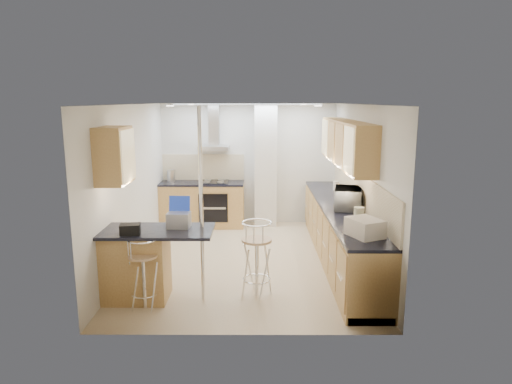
{
  "coord_description": "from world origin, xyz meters",
  "views": [
    {
      "loc": [
        0.17,
        -7.06,
        2.56
      ],
      "look_at": [
        0.16,
        0.2,
        1.1
      ],
      "focal_mm": 32.0,
      "sensor_mm": 36.0,
      "label": 1
    }
  ],
  "objects_px": {
    "microwave": "(348,199)",
    "bread_bin": "(365,228)",
    "bar_stool_end": "(257,259)",
    "laptop": "(179,220)",
    "bar_stool_near": "(144,274)"
  },
  "relations": [
    {
      "from": "bar_stool_near",
      "to": "microwave",
      "type": "bearing_deg",
      "value": 12.67
    },
    {
      "from": "bar_stool_end",
      "to": "bread_bin",
      "type": "distance_m",
      "value": 1.46
    },
    {
      "from": "laptop",
      "to": "bread_bin",
      "type": "height_order",
      "value": "bread_bin"
    },
    {
      "from": "laptop",
      "to": "bread_bin",
      "type": "bearing_deg",
      "value": -4.26
    },
    {
      "from": "microwave",
      "to": "bread_bin",
      "type": "xyz_separation_m",
      "value": [
        -0.07,
        -1.43,
        -0.05
      ]
    },
    {
      "from": "microwave",
      "to": "bread_bin",
      "type": "relative_size",
      "value": 1.42
    },
    {
      "from": "microwave",
      "to": "bar_stool_end",
      "type": "height_order",
      "value": "microwave"
    },
    {
      "from": "bread_bin",
      "to": "bar_stool_end",
      "type": "bearing_deg",
      "value": 141.59
    },
    {
      "from": "laptop",
      "to": "bar_stool_near",
      "type": "height_order",
      "value": "laptop"
    },
    {
      "from": "bar_stool_near",
      "to": "bar_stool_end",
      "type": "xyz_separation_m",
      "value": [
        1.4,
        0.39,
        0.05
      ]
    },
    {
      "from": "microwave",
      "to": "laptop",
      "type": "height_order",
      "value": "microwave"
    },
    {
      "from": "bar_stool_end",
      "to": "bread_bin",
      "type": "bearing_deg",
      "value": -92.64
    },
    {
      "from": "microwave",
      "to": "bar_stool_end",
      "type": "relative_size",
      "value": 0.58
    },
    {
      "from": "microwave",
      "to": "bread_bin",
      "type": "height_order",
      "value": "microwave"
    },
    {
      "from": "bar_stool_near",
      "to": "bar_stool_end",
      "type": "bearing_deg",
      "value": 0.12
    }
  ]
}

